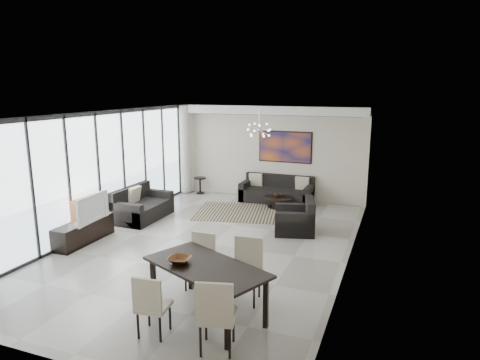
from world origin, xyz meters
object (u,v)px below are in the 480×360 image
at_px(sofa_main, 277,193).
at_px(dining_table, 206,271).
at_px(coffee_table, 278,201).
at_px(tv_console, 84,231).
at_px(television, 89,208).

bearing_deg(sofa_main, dining_table, -83.03).
relative_size(coffee_table, tv_console, 0.55).
height_order(sofa_main, dining_table, dining_table).
xyz_separation_m(sofa_main, dining_table, (0.84, -6.85, 0.47)).
height_order(sofa_main, tv_console, sofa_main).
distance_m(sofa_main, television, 5.76).
xyz_separation_m(tv_console, dining_table, (3.97, -1.90, 0.48)).
distance_m(tv_console, dining_table, 4.43).
height_order(coffee_table, sofa_main, sofa_main).
height_order(coffee_table, tv_console, tv_console).
bearing_deg(television, tv_console, 100.72).
bearing_deg(tv_console, coffee_table, 52.32).
bearing_deg(dining_table, sofa_main, 96.97).
xyz_separation_m(tv_console, television, (0.16, 0.04, 0.56)).
distance_m(coffee_table, tv_console, 5.48).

